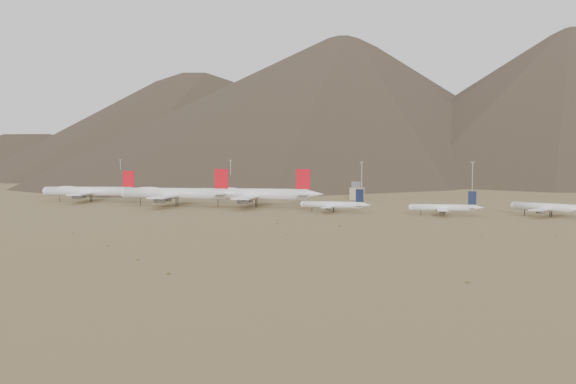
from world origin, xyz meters
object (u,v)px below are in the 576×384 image
at_px(narrowbody_a, 334,205).
at_px(narrowbody_b, 445,208).
at_px(widebody_centre, 175,193).
at_px(widebody_west, 90,191).
at_px(control_tower, 357,192).
at_px(widebody_east, 255,194).

relative_size(narrowbody_a, narrowbody_b, 1.03).
bearing_deg(widebody_centre, widebody_west, 161.41).
bearing_deg(widebody_west, control_tower, 10.29).
distance_m(widebody_west, widebody_east, 115.56).
bearing_deg(control_tower, narrowbody_a, -80.37).
distance_m(widebody_west, narrowbody_b, 227.88).
height_order(widebody_west, narrowbody_a, widebody_west).
distance_m(widebody_east, narrowbody_b, 112.76).
bearing_deg(narrowbody_a, control_tower, 92.08).
bearing_deg(narrowbody_b, widebody_east, 160.98).
height_order(narrowbody_b, control_tower, narrowbody_b).
xyz_separation_m(narrowbody_a, narrowbody_b, (58.20, 4.62, -0.06)).
relative_size(narrowbody_a, control_tower, 3.21).
relative_size(widebody_west, widebody_centre, 0.87).
height_order(widebody_west, widebody_east, widebody_east).
distance_m(narrowbody_a, narrowbody_b, 58.38).
bearing_deg(control_tower, widebody_centre, -132.11).
bearing_deg(narrowbody_b, narrowbody_a, 170.95).
xyz_separation_m(widebody_east, control_tower, (37.58, 81.52, -2.42)).
height_order(widebody_centre, narrowbody_a, widebody_centre).
height_order(widebody_east, narrowbody_a, widebody_east).
distance_m(widebody_east, narrowbody_a, 56.24).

